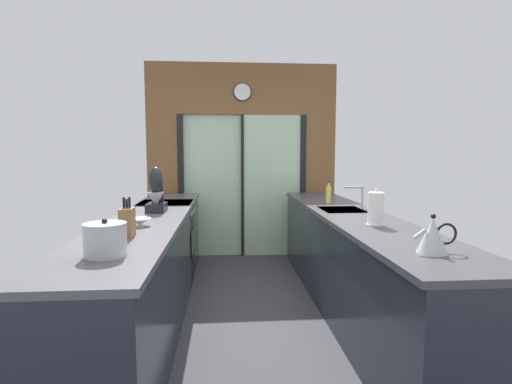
{
  "coord_description": "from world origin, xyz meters",
  "views": [
    {
      "loc": [
        -0.25,
        -3.2,
        1.47
      ],
      "look_at": [
        0.08,
        0.95,
        1.06
      ],
      "focal_mm": 27.81,
      "sensor_mm": 36.0,
      "label": 1
    }
  ],
  "objects_px": {
    "paper_towel_roll": "(376,209)",
    "stock_pot": "(105,239)",
    "soap_bottle": "(329,194)",
    "kettle": "(433,236)",
    "mixing_bowl": "(140,222)",
    "knife_block": "(127,222)",
    "oven_range": "(167,243)",
    "stand_mixer": "(156,195)"
  },
  "relations": [
    {
      "from": "paper_towel_roll",
      "to": "stock_pot",
      "type": "bearing_deg",
      "value": -157.21
    },
    {
      "from": "soap_bottle",
      "to": "kettle",
      "type": "bearing_deg",
      "value": -89.94
    },
    {
      "from": "stock_pot",
      "to": "mixing_bowl",
      "type": "bearing_deg",
      "value": 90.0
    },
    {
      "from": "knife_block",
      "to": "kettle",
      "type": "distance_m",
      "value": 1.87
    },
    {
      "from": "stock_pot",
      "to": "kettle",
      "type": "relative_size",
      "value": 0.89
    },
    {
      "from": "mixing_bowl",
      "to": "paper_towel_roll",
      "type": "bearing_deg",
      "value": -3.69
    },
    {
      "from": "mixing_bowl",
      "to": "stock_pot",
      "type": "height_order",
      "value": "stock_pot"
    },
    {
      "from": "oven_range",
      "to": "knife_block",
      "type": "height_order",
      "value": "knife_block"
    },
    {
      "from": "mixing_bowl",
      "to": "kettle",
      "type": "bearing_deg",
      "value": -27.87
    },
    {
      "from": "mixing_bowl",
      "to": "kettle",
      "type": "distance_m",
      "value": 2.02
    },
    {
      "from": "stock_pot",
      "to": "kettle",
      "type": "distance_m",
      "value": 1.78
    },
    {
      "from": "kettle",
      "to": "soap_bottle",
      "type": "bearing_deg",
      "value": 90.06
    },
    {
      "from": "knife_block",
      "to": "kettle",
      "type": "bearing_deg",
      "value": -17.56
    },
    {
      "from": "oven_range",
      "to": "kettle",
      "type": "xyz_separation_m",
      "value": [
        1.8,
        -2.39,
        0.56
      ]
    },
    {
      "from": "kettle",
      "to": "mixing_bowl",
      "type": "bearing_deg",
      "value": 152.13
    },
    {
      "from": "stand_mixer",
      "to": "kettle",
      "type": "relative_size",
      "value": 1.65
    },
    {
      "from": "knife_block",
      "to": "stand_mixer",
      "type": "height_order",
      "value": "stand_mixer"
    },
    {
      "from": "stand_mixer",
      "to": "paper_towel_roll",
      "type": "bearing_deg",
      "value": -25.8
    },
    {
      "from": "knife_block",
      "to": "soap_bottle",
      "type": "bearing_deg",
      "value": 42.58
    },
    {
      "from": "oven_range",
      "to": "paper_towel_roll",
      "type": "xyz_separation_m",
      "value": [
        1.8,
        -1.56,
        0.59
      ]
    },
    {
      "from": "knife_block",
      "to": "kettle",
      "type": "relative_size",
      "value": 1.04
    },
    {
      "from": "mixing_bowl",
      "to": "knife_block",
      "type": "xyz_separation_m",
      "value": [
        0.0,
        -0.38,
        0.07
      ]
    },
    {
      "from": "stock_pot",
      "to": "knife_block",
      "type": "bearing_deg",
      "value": 90.0
    },
    {
      "from": "mixing_bowl",
      "to": "soap_bottle",
      "type": "relative_size",
      "value": 0.71
    },
    {
      "from": "stock_pot",
      "to": "oven_range",
      "type": "bearing_deg",
      "value": 90.46
    },
    {
      "from": "knife_block",
      "to": "soap_bottle",
      "type": "height_order",
      "value": "knife_block"
    },
    {
      "from": "mixing_bowl",
      "to": "stand_mixer",
      "type": "distance_m",
      "value": 0.76
    },
    {
      "from": "stand_mixer",
      "to": "knife_block",
      "type": "bearing_deg",
      "value": -90.0
    },
    {
      "from": "stand_mixer",
      "to": "stock_pot",
      "type": "height_order",
      "value": "stand_mixer"
    },
    {
      "from": "stock_pot",
      "to": "stand_mixer",
      "type": "bearing_deg",
      "value": 90.0
    },
    {
      "from": "stock_pot",
      "to": "paper_towel_roll",
      "type": "relative_size",
      "value": 0.8
    },
    {
      "from": "mixing_bowl",
      "to": "paper_towel_roll",
      "type": "height_order",
      "value": "paper_towel_roll"
    },
    {
      "from": "stock_pot",
      "to": "paper_towel_roll",
      "type": "distance_m",
      "value": 1.93
    },
    {
      "from": "knife_block",
      "to": "soap_bottle",
      "type": "relative_size",
      "value": 1.12
    },
    {
      "from": "oven_range",
      "to": "soap_bottle",
      "type": "height_order",
      "value": "soap_bottle"
    },
    {
      "from": "mixing_bowl",
      "to": "kettle",
      "type": "height_order",
      "value": "kettle"
    },
    {
      "from": "oven_range",
      "to": "stand_mixer",
      "type": "xyz_separation_m",
      "value": [
        0.02,
        -0.7,
        0.63
      ]
    },
    {
      "from": "oven_range",
      "to": "soap_bottle",
      "type": "relative_size",
      "value": 3.89
    },
    {
      "from": "kettle",
      "to": "oven_range",
      "type": "bearing_deg",
      "value": 127.03
    },
    {
      "from": "soap_bottle",
      "to": "paper_towel_roll",
      "type": "xyz_separation_m",
      "value": [
        0.0,
        -1.37,
        0.03
      ]
    },
    {
      "from": "paper_towel_roll",
      "to": "knife_block",
      "type": "bearing_deg",
      "value": -171.58
    },
    {
      "from": "knife_block",
      "to": "paper_towel_roll",
      "type": "height_order",
      "value": "paper_towel_roll"
    }
  ]
}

